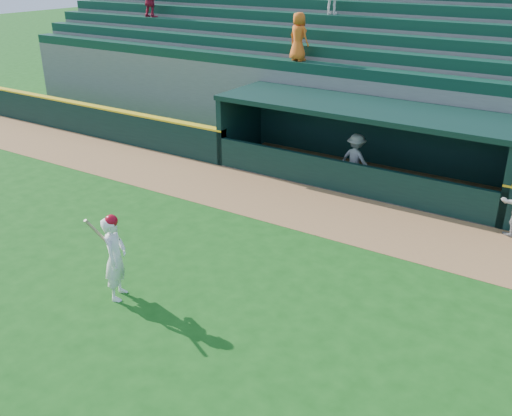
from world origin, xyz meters
name	(u,v)px	position (x,y,z in m)	size (l,w,h in m)	color
ground	(217,287)	(0.00, 0.00, 0.00)	(120.00, 120.00, 0.00)	#154E13
warning_track	(318,210)	(0.00, 4.90, 0.01)	(40.00, 3.00, 0.01)	#98693C
field_wall_left	(71,117)	(-12.25, 6.55, 0.60)	(15.50, 0.30, 1.20)	black
wall_stripe_left	(69,101)	(-12.25, 6.55, 1.23)	(15.50, 0.32, 0.06)	yellow
dugout_player_inside	(356,159)	(0.00, 7.37, 0.82)	(1.06, 0.61, 1.64)	#A1A19C
dugout	(365,138)	(0.00, 8.00, 1.36)	(9.40, 2.80, 2.46)	slate
stands	(416,81)	(0.00, 12.57, 2.39)	(34.50, 6.28, 7.51)	slate
batter_at_plate	(115,257)	(-1.52, -1.44, 0.96)	(0.70, 0.88, 1.93)	white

